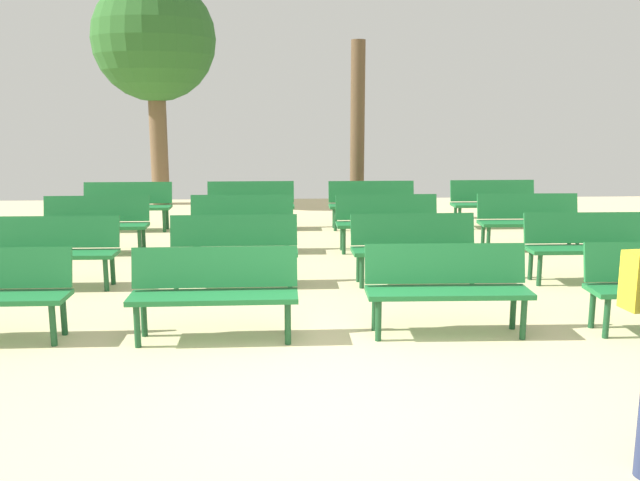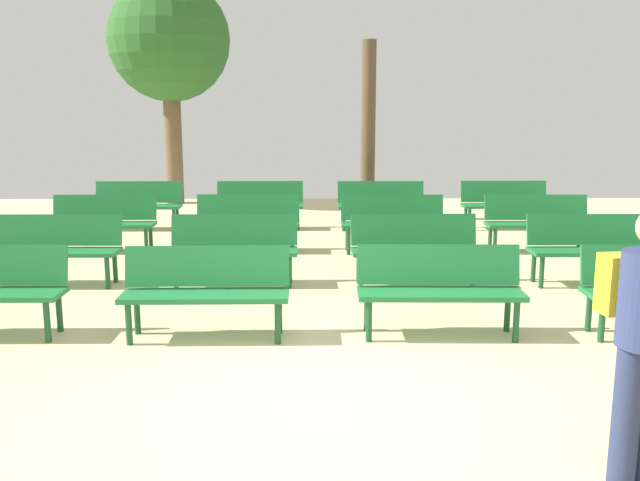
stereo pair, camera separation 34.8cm
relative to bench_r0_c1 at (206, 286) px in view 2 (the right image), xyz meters
The scene contains 17 objects.
ground_plane 1.98m from the bench_r0_c1, 53.87° to the right, with size 24.00×24.00×0.00m, color beige.
bench_r0_c1 is the anchor object (origin of this frame).
bench_r0_c2 2.27m from the bench_r0_c1, ahead, with size 1.61×0.52×0.87m.
bench_r1_c0 3.01m from the bench_r0_c1, 136.95° to the left, with size 1.60×0.50×0.87m.
bench_r1_c1 2.04m from the bench_r0_c1, 88.86° to the left, with size 1.60×0.49×0.87m.
bench_r1_c2 3.09m from the bench_r0_c1, 41.13° to the left, with size 1.61×0.51×0.87m.
bench_r1_c3 5.00m from the bench_r0_c1, 23.65° to the left, with size 1.60×0.49×0.87m.
bench_r2_c0 4.67m from the bench_r0_c1, 118.39° to the left, with size 1.61×0.50×0.87m.
bench_r2_c1 4.10m from the bench_r0_c1, 89.75° to the left, with size 1.61×0.51×0.87m.
bench_r2_c2 4.64m from the bench_r0_c1, 60.50° to the left, with size 1.60×0.49×0.87m.
bench_r2_c3 6.07m from the bench_r0_c1, 41.57° to the left, with size 1.61×0.52×0.87m.
bench_r3_c0 6.50m from the bench_r0_c1, 109.67° to the left, with size 1.60×0.48×0.87m.
bench_r3_c1 6.14m from the bench_r0_c1, 89.40° to the left, with size 1.60×0.49×0.87m.
bench_r3_c2 6.51m from the bench_r0_c1, 69.22° to the left, with size 1.60×0.49×0.87m.
bench_r3_c3 7.68m from the bench_r0_c1, 52.98° to the left, with size 1.60×0.49×0.87m.
tree_0 10.46m from the bench_r0_c1, 102.82° to the left, with size 2.77×2.77×5.13m.
tree_1 7.63m from the bench_r0_c1, 73.41° to the left, with size 0.28×0.28×3.52m.
Camera 2 is at (-0.11, -4.83, 2.18)m, focal length 38.17 mm.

